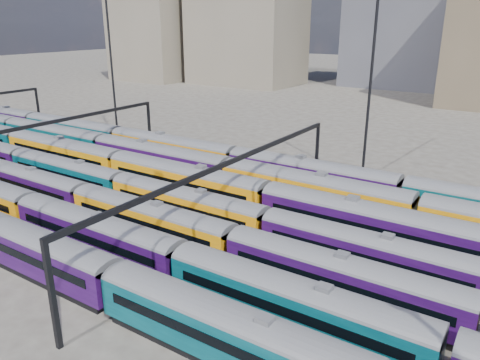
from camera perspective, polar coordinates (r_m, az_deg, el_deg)
The scene contains 11 objects.
ground at distance 52.90m, azimuth -10.13°, elevation -4.22°, with size 500.00×500.00×0.00m, color #44403A.
rake_1 at distance 51.90m, azimuth -24.23°, elevation -3.09°, with size 118.46×2.89×4.86m.
rake_2 at distance 52.98m, azimuth -18.57°, elevation -1.99°, with size 116.35×2.84×4.77m.
rake_3 at distance 49.25m, azimuth -6.61°, elevation -2.67°, with size 96.96×2.84×4.78m.
rake_4 at distance 49.21m, azimuth 3.33°, elevation -2.12°, with size 133.25×3.25×5.48m.
rake_5 at distance 72.32m, azimuth -16.36°, elevation 4.06°, with size 134.89×3.29×5.55m.
rake_6 at distance 69.38m, azimuth -8.35°, elevation 3.98°, with size 154.99×3.24×5.46m.
gantry_1 at distance 65.80m, azimuth -23.35°, elevation 5.32°, with size 0.35×40.35×8.03m.
gantry_2 at distance 44.54m, azimuth -1.20°, elevation 0.96°, with size 0.35×40.35×8.03m.
mast_1 at distance 85.93m, azimuth -15.44°, elevation 13.90°, with size 1.40×0.50×25.60m.
mast_3 at distance 62.22m, azimuth 15.70°, elevation 12.20°, with size 1.40×0.50×25.60m.
Camera 1 is at (34.10, -34.85, 20.53)m, focal length 35.00 mm.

